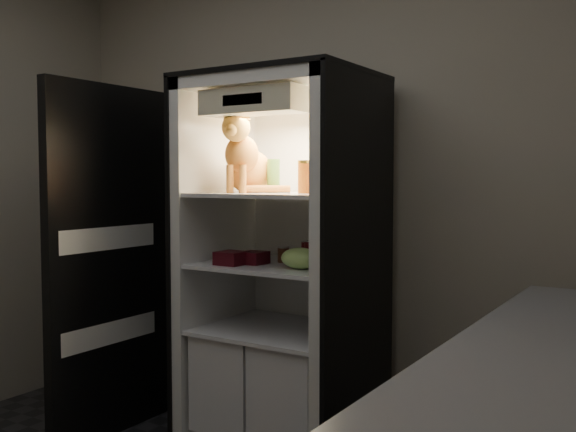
# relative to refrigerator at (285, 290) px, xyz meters

# --- Properties ---
(room_shell) EXTENTS (3.60, 3.60, 3.60)m
(room_shell) POSITION_rel_refrigerator_xyz_m (0.00, -1.38, 0.83)
(room_shell) COLOR white
(room_shell) RESTS_ON floor
(refrigerator) EXTENTS (0.90, 0.72, 1.88)m
(refrigerator) POSITION_rel_refrigerator_xyz_m (0.00, 0.00, 0.00)
(refrigerator) COLOR white
(refrigerator) RESTS_ON floor
(fridge_door) EXTENTS (0.06, 0.87, 1.85)m
(fridge_door) POSITION_rel_refrigerator_xyz_m (-0.85, -0.36, 0.12)
(fridge_door) COLOR black
(fridge_door) RESTS_ON floor
(tabby_cat) EXTENTS (0.38, 0.42, 0.43)m
(tabby_cat) POSITION_rel_refrigerator_xyz_m (-0.18, -0.09, 0.66)
(tabby_cat) COLOR #AF4B16
(tabby_cat) RESTS_ON refrigerator
(parmesan_shaker) EXTENTS (0.07, 0.07, 0.17)m
(parmesan_shaker) POSITION_rel_refrigerator_xyz_m (-0.06, -0.02, 0.58)
(parmesan_shaker) COLOR #23823A
(parmesan_shaker) RESTS_ON refrigerator
(mayo_tub) EXTENTS (0.08, 0.08, 0.12)m
(mayo_tub) POSITION_rel_refrigerator_xyz_m (0.11, 0.06, 0.56)
(mayo_tub) COLOR white
(mayo_tub) RESTS_ON refrigerator
(salsa_jar) EXTENTS (0.09, 0.09, 0.16)m
(salsa_jar) POSITION_rel_refrigerator_xyz_m (0.16, -0.06, 0.58)
(salsa_jar) COLOR maroon
(salsa_jar) RESTS_ON refrigerator
(pepper_jar) EXTENTS (0.12, 0.12, 0.21)m
(pepper_jar) POSITION_rel_refrigerator_xyz_m (0.30, -0.03, 0.60)
(pepper_jar) COLOR maroon
(pepper_jar) RESTS_ON refrigerator
(cream_carton) EXTENTS (0.07, 0.07, 0.11)m
(cream_carton) POSITION_rel_refrigerator_xyz_m (0.31, -0.19, 0.55)
(cream_carton) COLOR silver
(cream_carton) RESTS_ON refrigerator
(soda_can_a) EXTENTS (0.06, 0.06, 0.11)m
(soda_can_a) POSITION_rel_refrigerator_xyz_m (0.14, -0.01, 0.20)
(soda_can_a) COLOR black
(soda_can_a) RESTS_ON refrigerator
(soda_can_b) EXTENTS (0.07, 0.07, 0.13)m
(soda_can_b) POSITION_rel_refrigerator_xyz_m (0.29, -0.00, 0.22)
(soda_can_b) COLOR black
(soda_can_b) RESTS_ON refrigerator
(soda_can_c) EXTENTS (0.07, 0.07, 0.13)m
(soda_can_c) POSITION_rel_refrigerator_xyz_m (0.21, -0.10, 0.21)
(soda_can_c) COLOR black
(soda_can_c) RESTS_ON refrigerator
(condiment_jar) EXTENTS (0.06, 0.06, 0.08)m
(condiment_jar) POSITION_rel_refrigerator_xyz_m (0.01, -0.03, 0.19)
(condiment_jar) COLOR #552B18
(condiment_jar) RESTS_ON refrigerator
(grape_bag) EXTENTS (0.20, 0.14, 0.10)m
(grape_bag) POSITION_rel_refrigerator_xyz_m (0.20, -0.18, 0.20)
(grape_bag) COLOR #8DC059
(grape_bag) RESTS_ON refrigerator
(berry_box_left) EXTENTS (0.13, 0.13, 0.07)m
(berry_box_left) POSITION_rel_refrigerator_xyz_m (-0.16, -0.24, 0.18)
(berry_box_left) COLOR #4D0C17
(berry_box_left) RESTS_ON refrigerator
(berry_box_right) EXTENTS (0.12, 0.12, 0.06)m
(berry_box_right) POSITION_rel_refrigerator_xyz_m (-0.08, -0.16, 0.18)
(berry_box_right) COLOR #4D0C17
(berry_box_right) RESTS_ON refrigerator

